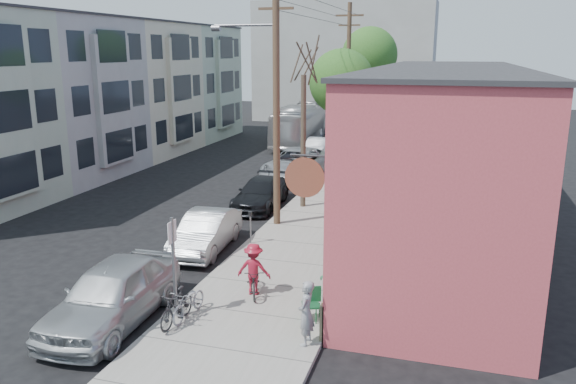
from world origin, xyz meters
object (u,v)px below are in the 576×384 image
(patron_grey, at_px, (306,313))
(patron_green, at_px, (330,278))
(car_4, at_px, (318,148))
(tree_leafy_far, at_px, (370,55))
(patio_chair_b, at_px, (311,305))
(sign_post, at_px, (174,258))
(utility_pole_near, at_px, (275,97))
(tree_bare, at_px, (303,142))
(cyclist, at_px, (254,269))
(patio_chair_a, at_px, (331,279))
(parked_bike_a, at_px, (177,307))
(car_1, at_px, (206,232))
(car_2, at_px, (261,193))
(car_3, at_px, (297,164))
(car_0, at_px, (112,294))
(parked_bike_b, at_px, (189,302))
(bus, at_px, (301,124))
(parking_meter_near, at_px, (250,222))
(tree_leafy_mid, at_px, (342,82))
(parking_meter_far, at_px, (302,179))

(patron_grey, relative_size, patron_green, 1.08)
(car_4, bearing_deg, tree_leafy_far, 70.49)
(patio_chair_b, bearing_deg, sign_post, 169.71)
(utility_pole_near, height_order, tree_leafy_far, utility_pole_near)
(tree_bare, bearing_deg, car_4, 100.51)
(cyclist, bearing_deg, patio_chair_a, -165.89)
(parked_bike_a, height_order, car_1, car_1)
(patio_chair_b, xyz_separation_m, car_1, (-5.14, 4.55, 0.12))
(car_2, bearing_deg, car_3, 88.05)
(car_0, height_order, car_3, car_0)
(tree_bare, bearing_deg, car_3, 108.10)
(patio_chair_b, xyz_separation_m, parked_bike_b, (-3.22, -0.77, -0.02))
(utility_pole_near, distance_m, cyclist, 8.34)
(utility_pole_near, xyz_separation_m, patron_grey, (3.75, -9.29, -4.43))
(car_3, bearing_deg, car_4, 96.26)
(bus, bearing_deg, patron_grey, -77.63)
(parking_meter_near, height_order, parked_bike_b, parking_meter_near)
(tree_bare, bearing_deg, tree_leafy_far, 90.00)
(tree_leafy_mid, distance_m, car_1, 15.91)
(parking_meter_far, height_order, tree_leafy_mid, tree_leafy_mid)
(car_1, bearing_deg, cyclist, -52.06)
(tree_leafy_far, distance_m, car_3, 14.76)
(cyclist, bearing_deg, tree_leafy_far, -91.23)
(parking_meter_near, distance_m, car_2, 5.55)
(patio_chair_b, bearing_deg, patron_green, 54.53)
(parking_meter_far, distance_m, tree_leafy_far, 18.52)
(car_3, bearing_deg, patio_chair_a, -67.76)
(sign_post, xyz_separation_m, car_2, (-1.55, 11.52, -1.16))
(tree_bare, distance_m, bus, 19.13)
(parking_meter_far, height_order, car_0, car_0)
(parked_bike_a, bearing_deg, parked_bike_b, 77.75)
(car_1, xyz_separation_m, car_3, (0.00, 12.48, 0.14))
(parking_meter_far, bearing_deg, patron_green, -71.29)
(patron_green, bearing_deg, patron_grey, -9.84)
(utility_pole_near, xyz_separation_m, car_2, (-1.59, 2.70, -4.74))
(car_0, bearing_deg, utility_pole_near, 78.42)
(tree_bare, distance_m, car_3, 6.83)
(bus, bearing_deg, parking_meter_near, -82.31)
(patron_green, bearing_deg, cyclist, -98.23)
(tree_leafy_mid, distance_m, parked_bike_b, 20.96)
(patron_grey, distance_m, car_1, 7.90)
(patio_chair_b, bearing_deg, tree_leafy_mid, 76.22)
(parking_meter_near, xyz_separation_m, patron_green, (3.95, -4.22, -0.07))
(tree_leafy_far, bearing_deg, car_1, -94.43)
(utility_pole_near, bearing_deg, patio_chair_a, -59.04)
(car_2, bearing_deg, tree_leafy_far, 82.25)
(sign_post, distance_m, cyclist, 2.65)
(bus, bearing_deg, parked_bike_b, -83.58)
(sign_post, bearing_deg, car_1, 106.14)
(tree_bare, xyz_separation_m, car_4, (-2.38, 12.83, -2.48))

